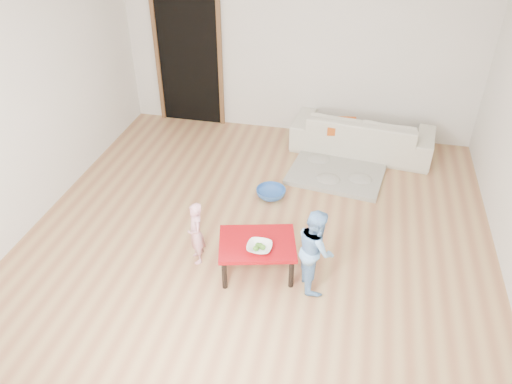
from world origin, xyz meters
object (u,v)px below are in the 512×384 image
(sofa, at_px, (362,133))
(child_blue, at_px, (316,249))
(bowl, at_px, (259,247))
(red_table, at_px, (257,256))
(child_pink, at_px, (196,233))
(basin, at_px, (271,193))

(sofa, height_order, child_blue, child_blue)
(sofa, bearing_deg, child_blue, 89.70)
(sofa, height_order, bowl, sofa)
(bowl, height_order, child_blue, child_blue)
(sofa, relative_size, red_table, 2.57)
(red_table, distance_m, child_pink, 0.65)
(red_table, height_order, bowl, bowl)
(bowl, xyz_separation_m, child_pink, (-0.67, 0.13, -0.05))
(bowl, bearing_deg, red_table, 112.59)
(sofa, xyz_separation_m, basin, (-1.00, -1.39, -0.22))
(bowl, bearing_deg, sofa, 73.15)
(red_table, distance_m, bowl, 0.24)
(red_table, relative_size, child_pink, 1.07)
(child_blue, bearing_deg, sofa, -25.78)
(sofa, height_order, red_table, sofa)
(red_table, relative_size, child_blue, 0.85)
(sofa, height_order, child_pink, child_pink)
(child_blue, xyz_separation_m, basin, (-0.68, 1.34, -0.38))
(bowl, distance_m, child_blue, 0.53)
(bowl, xyz_separation_m, child_blue, (0.52, 0.05, 0.04))
(basin, bearing_deg, sofa, 54.16)
(sofa, distance_m, child_blue, 2.76)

